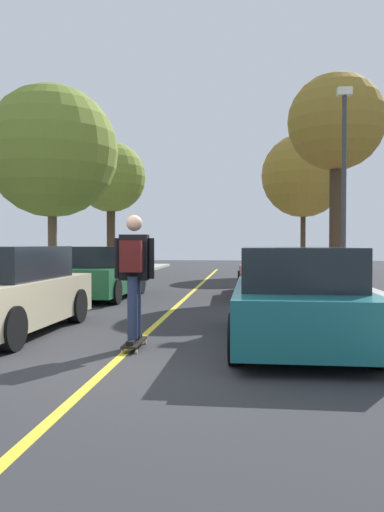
% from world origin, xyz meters
% --- Properties ---
extents(ground, '(80.00, 80.00, 0.00)m').
position_xyz_m(ground, '(0.00, 0.00, 0.00)').
color(ground, '#2D2D30').
extents(center_line, '(0.12, 39.20, 0.01)m').
position_xyz_m(center_line, '(0.00, 4.00, 0.00)').
color(center_line, gold).
rests_on(center_line, ground).
extents(parked_car_left_nearest, '(1.95, 4.07, 1.46)m').
position_xyz_m(parked_car_left_nearest, '(-2.41, 1.79, 0.70)').
color(parked_car_left_nearest, '#BCAD89').
rests_on(parked_car_left_nearest, ground).
extents(parked_car_left_near, '(2.04, 4.12, 1.43)m').
position_xyz_m(parked_car_left_near, '(-2.41, 7.41, 0.69)').
color(parked_car_left_near, '#1E5B33').
rests_on(parked_car_left_near, ground).
extents(parked_car_right_nearest, '(1.95, 4.28, 1.45)m').
position_xyz_m(parked_car_right_nearest, '(2.41, 1.41, 0.71)').
color(parked_car_right_nearest, '#196066').
rests_on(parked_car_right_nearest, ground).
extents(parked_car_right_near, '(2.02, 4.66, 1.33)m').
position_xyz_m(parked_car_right_near, '(2.41, 8.55, 0.65)').
color(parked_car_right_near, maroon).
rests_on(parked_car_right_near, ground).
extents(street_tree_left_nearest, '(4.15, 4.15, 6.35)m').
position_xyz_m(street_tree_left_nearest, '(-4.43, 9.24, 4.41)').
color(street_tree_left_nearest, brown).
rests_on(street_tree_left_nearest, sidewalk_left).
extents(street_tree_left_near, '(3.16, 3.16, 5.97)m').
position_xyz_m(street_tree_left_near, '(-4.43, 16.31, 4.49)').
color(street_tree_left_near, '#3D2D1E').
rests_on(street_tree_left_near, sidewalk_left).
extents(street_tree_right_nearest, '(2.98, 2.98, 6.62)m').
position_xyz_m(street_tree_right_nearest, '(4.43, 9.85, 5.21)').
color(street_tree_right_nearest, '#3D2D1E').
rests_on(street_tree_right_nearest, sidewalk_right).
extents(street_tree_right_near, '(4.02, 4.02, 6.68)m').
position_xyz_m(street_tree_right_near, '(4.43, 18.76, 4.80)').
color(street_tree_right_near, '#3D2D1E').
rests_on(street_tree_right_near, sidewalk_right).
extents(fire_hydrant, '(0.20, 0.20, 0.70)m').
position_xyz_m(fire_hydrant, '(3.91, 6.78, 0.49)').
color(fire_hydrant, '#B2140F').
rests_on(fire_hydrant, sidewalk_right).
extents(streetlamp, '(0.36, 0.24, 5.35)m').
position_xyz_m(streetlamp, '(4.16, 7.09, 3.21)').
color(streetlamp, '#38383D').
rests_on(streetlamp, sidewalk_right).
extents(skateboard, '(0.23, 0.84, 0.10)m').
position_xyz_m(skateboard, '(0.07, 0.83, 0.09)').
color(skateboard, black).
rests_on(skateboard, ground).
extents(skateboarder, '(0.58, 0.70, 1.81)m').
position_xyz_m(skateboarder, '(0.07, 0.79, 1.14)').
color(skateboarder, black).
rests_on(skateboarder, skateboard).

